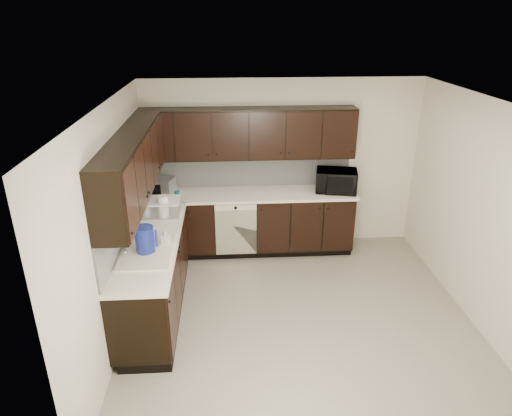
{
  "coord_description": "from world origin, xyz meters",
  "views": [
    {
      "loc": [
        -0.79,
        -4.39,
        3.3
      ],
      "look_at": [
        -0.47,
        0.6,
        1.17
      ],
      "focal_mm": 32.0,
      "sensor_mm": 36.0,
      "label": 1
    }
  ],
  "objects_px": {
    "microwave": "(336,181)",
    "toaster_oven": "(160,186)",
    "storage_bin": "(160,207)",
    "sink": "(148,257)",
    "blue_pitcher": "(145,240)"
  },
  "relations": [
    {
      "from": "microwave",
      "to": "toaster_oven",
      "type": "relative_size",
      "value": 1.54
    },
    {
      "from": "sink",
      "to": "storage_bin",
      "type": "xyz_separation_m",
      "value": [
        0.02,
        1.03,
        0.15
      ]
    },
    {
      "from": "microwave",
      "to": "toaster_oven",
      "type": "xyz_separation_m",
      "value": [
        -2.5,
        0.05,
        -0.04
      ]
    },
    {
      "from": "storage_bin",
      "to": "blue_pitcher",
      "type": "relative_size",
      "value": 1.57
    },
    {
      "from": "toaster_oven",
      "to": "storage_bin",
      "type": "height_order",
      "value": "toaster_oven"
    },
    {
      "from": "sink",
      "to": "blue_pitcher",
      "type": "height_order",
      "value": "blue_pitcher"
    },
    {
      "from": "microwave",
      "to": "storage_bin",
      "type": "bearing_deg",
      "value": -153.35
    },
    {
      "from": "sink",
      "to": "toaster_oven",
      "type": "relative_size",
      "value": 2.19
    },
    {
      "from": "sink",
      "to": "storage_bin",
      "type": "relative_size",
      "value": 1.72
    },
    {
      "from": "toaster_oven",
      "to": "storage_bin",
      "type": "xyz_separation_m",
      "value": [
        0.09,
        -0.71,
        -0.02
      ]
    },
    {
      "from": "blue_pitcher",
      "to": "toaster_oven",
      "type": "bearing_deg",
      "value": 78.39
    },
    {
      "from": "microwave",
      "to": "blue_pitcher",
      "type": "xyz_separation_m",
      "value": [
        -2.44,
        -1.69,
        -0.01
      ]
    },
    {
      "from": "microwave",
      "to": "blue_pitcher",
      "type": "relative_size",
      "value": 1.89
    },
    {
      "from": "storage_bin",
      "to": "toaster_oven",
      "type": "bearing_deg",
      "value": 97.06
    },
    {
      "from": "toaster_oven",
      "to": "blue_pitcher",
      "type": "xyz_separation_m",
      "value": [
        0.06,
        -1.74,
        0.03
      ]
    }
  ]
}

